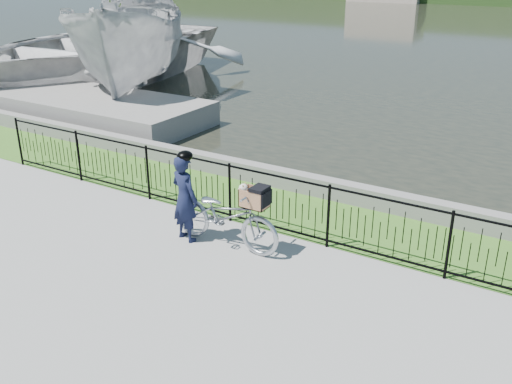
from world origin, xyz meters
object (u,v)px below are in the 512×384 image
Objects in this scene: bicycle_rig at (226,215)px; boat_far at (98,48)px; dock at (63,102)px; cyclist at (185,196)px; boat_near at (133,43)px.

boat_far is at bearing 143.56° from bicycle_rig.
dock is at bearing -56.79° from boat_far.
boat_far is (-2.86, 4.37, 0.93)m from dock.
boat_near reaches higher than cyclist.
dock is 0.77× the size of boat_far.
bicycle_rig is 11.84m from boat_near.
cyclist reaches higher than dock.
cyclist is 0.13× the size of boat_far.
bicycle_rig is 1.29× the size of cyclist.
bicycle_rig is at bearing -36.44° from boat_far.
dock is 3.26m from boat_near.
cyclist is at bearing -29.34° from dock.
cyclist reaches higher than bicycle_rig.
dock is 6.12× the size of cyclist.
dock is 5.30m from boat_far.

